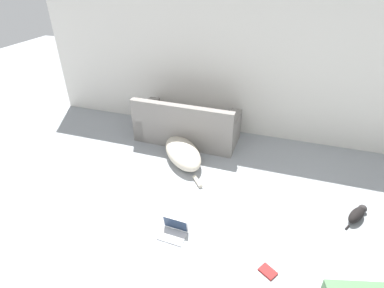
{
  "coord_description": "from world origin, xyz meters",
  "views": [
    {
      "loc": [
        0.82,
        -1.47,
        2.95
      ],
      "look_at": [
        -0.32,
        2.03,
        0.68
      ],
      "focal_mm": 28.0,
      "sensor_mm": 36.0,
      "label": 1
    }
  ],
  "objects_px": {
    "cat": "(357,214)",
    "laptop_open": "(174,229)",
    "couch": "(187,126)",
    "dog": "(181,150)",
    "book_red": "(268,271)"
  },
  "relations": [
    {
      "from": "cat",
      "to": "laptop_open",
      "type": "distance_m",
      "value": 2.43
    },
    {
      "from": "couch",
      "to": "book_red",
      "type": "relative_size",
      "value": 8.55
    },
    {
      "from": "laptop_open",
      "to": "book_red",
      "type": "bearing_deg",
      "value": -6.76
    },
    {
      "from": "couch",
      "to": "laptop_open",
      "type": "relative_size",
      "value": 5.54
    },
    {
      "from": "cat",
      "to": "laptop_open",
      "type": "bearing_deg",
      "value": 144.05
    },
    {
      "from": "dog",
      "to": "book_red",
      "type": "relative_size",
      "value": 6.03
    },
    {
      "from": "dog",
      "to": "cat",
      "type": "height_order",
      "value": "dog"
    },
    {
      "from": "dog",
      "to": "laptop_open",
      "type": "distance_m",
      "value": 1.71
    },
    {
      "from": "laptop_open",
      "to": "cat",
      "type": "bearing_deg",
      "value": 26.91
    },
    {
      "from": "laptop_open",
      "to": "dog",
      "type": "bearing_deg",
      "value": 109.69
    },
    {
      "from": "dog",
      "to": "laptop_open",
      "type": "height_order",
      "value": "dog"
    },
    {
      "from": "couch",
      "to": "cat",
      "type": "height_order",
      "value": "couch"
    },
    {
      "from": "couch",
      "to": "dog",
      "type": "distance_m",
      "value": 0.65
    },
    {
      "from": "cat",
      "to": "book_red",
      "type": "relative_size",
      "value": 2.26
    },
    {
      "from": "couch",
      "to": "dog",
      "type": "relative_size",
      "value": 1.42
    }
  ]
}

